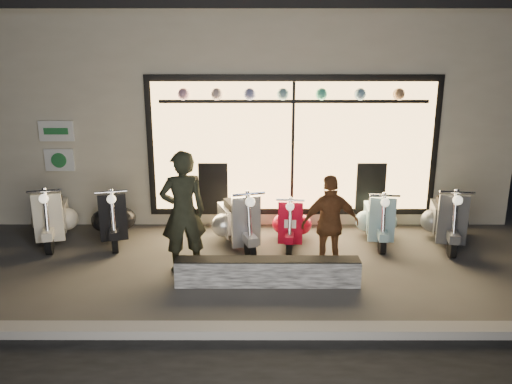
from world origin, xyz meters
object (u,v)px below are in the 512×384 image
at_px(scooter_silver, 237,220).
at_px(scooter_red, 292,221).
at_px(graffiti_barrier, 267,272).
at_px(man, 183,212).
at_px(woman, 330,224).

relative_size(scooter_silver, scooter_red, 1.16).
distance_m(graffiti_barrier, scooter_red, 1.83).
relative_size(man, woman, 1.24).
relative_size(graffiti_barrier, scooter_silver, 1.78).
bearing_deg(graffiti_barrier, scooter_silver, 107.15).
xyz_separation_m(man, woman, (2.22, -0.01, -0.18)).
bearing_deg(scooter_silver, graffiti_barrier, -90.99).
bearing_deg(scooter_red, graffiti_barrier, -98.05).
distance_m(graffiti_barrier, scooter_silver, 1.72).
relative_size(graffiti_barrier, scooter_red, 2.05).
relative_size(scooter_red, woman, 0.85).
height_order(scooter_silver, man, man).
distance_m(graffiti_barrier, man, 1.55).
relative_size(scooter_silver, man, 0.79).
bearing_deg(graffiti_barrier, man, 157.97).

